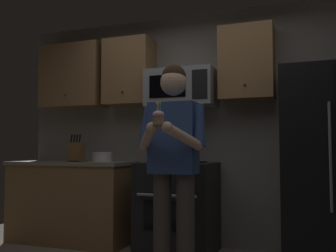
{
  "coord_description": "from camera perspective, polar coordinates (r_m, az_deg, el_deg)",
  "views": [
    {
      "loc": [
        1.14,
        -2.46,
        1.05
      ],
      "look_at": [
        0.05,
        0.51,
        1.25
      ],
      "focal_mm": 41.21,
      "sensor_mm": 36.0,
      "label": 1
    }
  ],
  "objects": [
    {
      "name": "refrigerator",
      "position": [
        3.79,
        23.42,
        -5.58
      ],
      "size": [
        0.9,
        0.75,
        1.8
      ],
      "color": "black",
      "rests_on": "ground"
    },
    {
      "name": "counter_left",
      "position": [
        4.67,
        -13.99,
        -10.73
      ],
      "size": [
        1.44,
        0.66,
        0.92
      ],
      "color": "#9E7247",
      "rests_on": "ground"
    },
    {
      "name": "oven_range",
      "position": [
        4.08,
        1.5,
        -11.91
      ],
      "size": [
        0.76,
        0.7,
        0.93
      ],
      "color": "black",
      "rests_on": "ground"
    },
    {
      "name": "cupcake",
      "position": [
        2.85,
        -1.44,
        1.29
      ],
      "size": [
        0.09,
        0.09,
        0.17
      ],
      "color": "#A87F56"
    },
    {
      "name": "microwave",
      "position": [
        4.2,
        1.99,
        5.58
      ],
      "size": [
        0.74,
        0.41,
        0.4
      ],
      "color": "#9EA0A5"
    },
    {
      "name": "person",
      "position": [
        3.14,
        0.76,
        -4.61
      ],
      "size": [
        0.6,
        0.48,
        1.76
      ],
      "color": "#4C4742",
      "rests_on": "ground"
    },
    {
      "name": "cabinet_row_upper",
      "position": [
        4.5,
        -4.85,
        7.96
      ],
      "size": [
        2.78,
        0.36,
        0.76
      ],
      "color": "#9E7247"
    },
    {
      "name": "knife_block",
      "position": [
        4.55,
        -13.4,
        -3.7
      ],
      "size": [
        0.16,
        0.15,
        0.32
      ],
      "color": "brown",
      "rests_on": "counter_left"
    },
    {
      "name": "wall_back",
      "position": [
        4.37,
        4.98,
        -0.31
      ],
      "size": [
        4.4,
        0.1,
        2.6
      ],
      "primitive_type": "cube",
      "color": "gray",
      "rests_on": "ground"
    },
    {
      "name": "bowl_large_white",
      "position": [
        4.45,
        -9.72,
        -4.49
      ],
      "size": [
        0.23,
        0.23,
        0.11
      ],
      "color": "white",
      "rests_on": "counter_left"
    }
  ]
}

